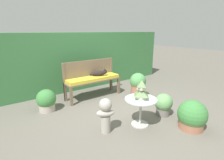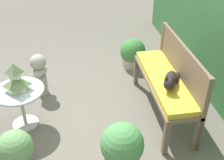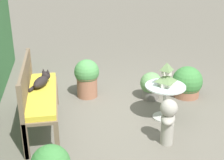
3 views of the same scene
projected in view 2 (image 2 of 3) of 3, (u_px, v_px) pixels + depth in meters
name	position (u px, v px, depth m)	size (l,w,h in m)	color
ground	(78.00, 122.00, 3.67)	(30.00, 30.00, 0.00)	#666056
garden_bench	(164.00, 82.00, 3.59)	(1.51, 0.43, 0.57)	brown
bench_backrest	(181.00, 65.00, 3.48)	(1.51, 0.06, 0.99)	brown
cat	(171.00, 80.00, 3.32)	(0.41, 0.32, 0.22)	black
patio_table	(20.00, 98.00, 3.41)	(0.61, 0.61, 0.54)	#B7B7B2
pagoda_birdhouse	(16.00, 79.00, 3.26)	(0.26, 0.26, 0.36)	silver
garden_bust	(40.00, 72.00, 4.02)	(0.37, 0.30, 0.64)	#A39E93
potted_plant_hedge_corner	(133.00, 53.00, 4.77)	(0.43, 0.43, 0.50)	#ADA393
potted_plant_path_edge	(16.00, 150.00, 2.93)	(0.38, 0.38, 0.48)	slate
potted_plant_table_far	(122.00, 151.00, 2.77)	(0.43, 0.43, 0.68)	#9E664C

